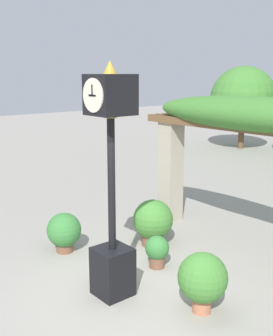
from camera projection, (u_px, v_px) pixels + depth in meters
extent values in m
plane|color=gray|center=(132.00, 292.00, 6.89)|extent=(60.00, 60.00, 0.00)
cube|color=black|center=(113.00, 271.00, 6.76)|extent=(0.54, 0.54, 0.79)
cylinder|color=black|center=(112.00, 185.00, 6.45)|extent=(0.12, 0.12, 2.07)
cylinder|color=gold|center=(111.00, 116.00, 6.22)|extent=(0.19, 0.19, 0.04)
cube|color=black|center=(110.00, 95.00, 6.15)|extent=(0.59, 0.59, 0.59)
cylinder|color=beige|center=(93.00, 95.00, 5.96)|extent=(0.49, 0.02, 0.49)
cylinder|color=beige|center=(127.00, 94.00, 6.34)|extent=(0.49, 0.02, 0.49)
cube|color=black|center=(92.00, 95.00, 5.95)|extent=(0.17, 0.01, 0.02)
cube|color=black|center=(92.00, 90.00, 5.93)|extent=(0.02, 0.01, 0.15)
cone|color=gold|center=(110.00, 67.00, 6.06)|extent=(0.21, 0.21, 0.19)
cube|color=#A89E89|center=(170.00, 172.00, 10.12)|extent=(0.45, 0.45, 2.40)
cube|color=brown|center=(242.00, 128.00, 8.08)|extent=(5.38, 0.11, 0.16)
cube|color=brown|center=(249.00, 127.00, 8.22)|extent=(5.38, 0.11, 0.16)
cube|color=brown|center=(256.00, 126.00, 8.36)|extent=(5.38, 0.11, 0.16)
ellipsoid|color=#427F33|center=(250.00, 114.00, 8.16)|extent=(4.83, 1.05, 0.70)
cylinder|color=brown|center=(153.00, 239.00, 8.79)|extent=(0.46, 0.46, 0.25)
sphere|color=#427F33|center=(153.00, 219.00, 8.69)|extent=(0.83, 0.83, 0.83)
cylinder|color=brown|center=(65.00, 247.00, 8.46)|extent=(0.34, 0.34, 0.20)
sphere|color=#387A38|center=(64.00, 230.00, 8.38)|extent=(0.69, 0.69, 0.69)
cylinder|color=brown|center=(157.00, 262.00, 7.77)|extent=(0.29, 0.29, 0.21)
sphere|color=#387A38|center=(157.00, 248.00, 7.72)|extent=(0.45, 0.45, 0.45)
cylinder|color=#B26B4C|center=(202.00, 303.00, 6.31)|extent=(0.28, 0.28, 0.28)
sphere|color=#427F33|center=(203.00, 277.00, 6.22)|extent=(0.75, 0.75, 0.75)
cylinder|color=brown|center=(241.00, 136.00, 20.12)|extent=(0.28, 0.28, 1.22)
sphere|color=#427F33|center=(243.00, 100.00, 19.74)|extent=(3.12, 3.12, 3.12)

